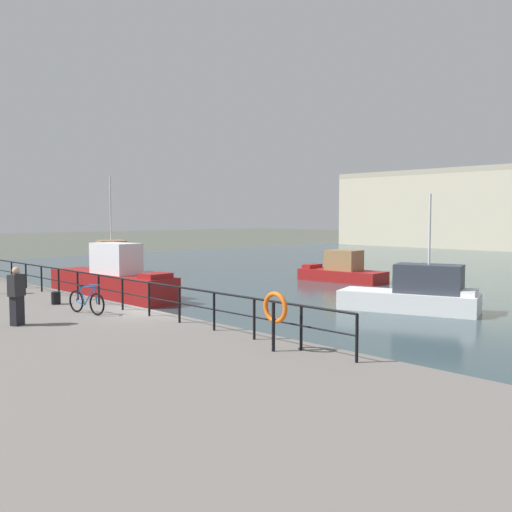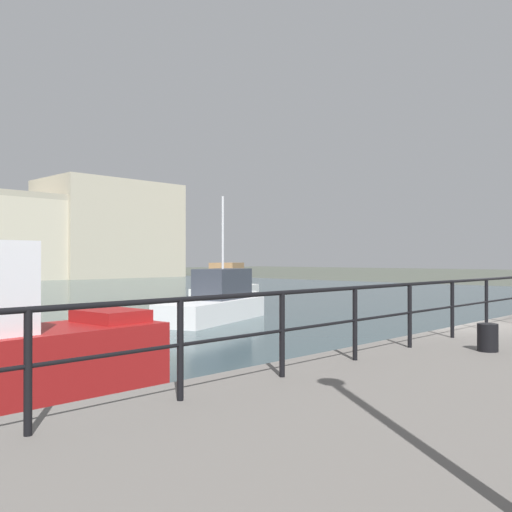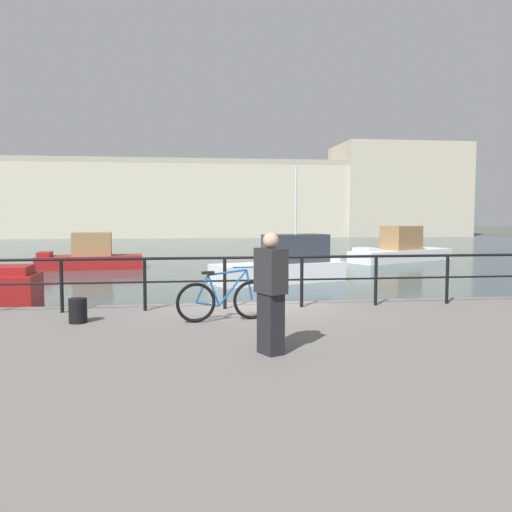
% 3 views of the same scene
% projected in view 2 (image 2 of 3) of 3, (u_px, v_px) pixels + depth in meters
% --- Properties ---
extents(ground_plane, '(240.00, 240.00, 0.00)m').
position_uv_depth(ground_plane, '(464.00, 370.00, 12.62)').
color(ground_plane, '#4C5147').
extents(moored_blue_motorboat, '(6.21, 3.78, 5.09)m').
position_uv_depth(moored_blue_motorboat, '(216.00, 301.00, 22.73)').
color(moored_blue_motorboat, white).
rests_on(moored_blue_motorboat, water_basin).
extents(moored_harbor_tender, '(7.74, 5.29, 2.25)m').
position_uv_depth(moored_harbor_tender, '(227.00, 286.00, 35.79)').
color(moored_harbor_tender, white).
rests_on(moored_harbor_tender, water_basin).
extents(quay_railing, '(22.60, 0.07, 1.08)m').
position_uv_depth(quay_railing, '(452.00, 298.00, 10.48)').
color(quay_railing, black).
rests_on(quay_railing, quay_promenade).
extents(mooring_bollard, '(0.32, 0.32, 0.44)m').
position_uv_depth(mooring_bollard, '(488.00, 337.00, 8.94)').
color(mooring_bollard, black).
rests_on(mooring_bollard, quay_promenade).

